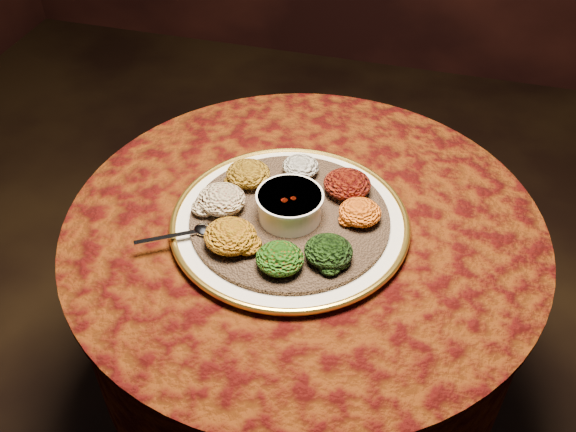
# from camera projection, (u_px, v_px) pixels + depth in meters

# --- Properties ---
(table) EXTENTS (0.96, 0.96, 0.73)m
(table) POSITION_uv_depth(u_px,v_px,m) (303.00, 282.00, 1.40)
(table) COLOR black
(table) RESTS_ON ground
(platter) EXTENTS (0.56, 0.56, 0.02)m
(platter) POSITION_uv_depth(u_px,v_px,m) (290.00, 222.00, 1.26)
(platter) COLOR silver
(platter) RESTS_ON table
(injera) EXTENTS (0.44, 0.44, 0.01)m
(injera) POSITION_uv_depth(u_px,v_px,m) (290.00, 218.00, 1.25)
(injera) COLOR brown
(injera) RESTS_ON platter
(stew_bowl) EXTENTS (0.13, 0.13, 0.05)m
(stew_bowl) POSITION_uv_depth(u_px,v_px,m) (290.00, 204.00, 1.23)
(stew_bowl) COLOR white
(stew_bowl) RESTS_ON injera
(spoon) EXTENTS (0.14, 0.09, 0.01)m
(spoon) POSITION_uv_depth(u_px,v_px,m) (200.00, 231.00, 1.21)
(spoon) COLOR silver
(spoon) RESTS_ON injera
(portion_ayib) EXTENTS (0.08, 0.07, 0.04)m
(portion_ayib) POSITION_uv_depth(u_px,v_px,m) (301.00, 167.00, 1.33)
(portion_ayib) COLOR beige
(portion_ayib) RESTS_ON injera
(portion_kitfo) EXTENTS (0.10, 0.09, 0.05)m
(portion_kitfo) POSITION_uv_depth(u_px,v_px,m) (347.00, 184.00, 1.28)
(portion_kitfo) COLOR black
(portion_kitfo) RESTS_ON injera
(portion_tikil) EXTENTS (0.08, 0.08, 0.04)m
(portion_tikil) POSITION_uv_depth(u_px,v_px,m) (360.00, 212.00, 1.23)
(portion_tikil) COLOR #B2640E
(portion_tikil) RESTS_ON injera
(portion_gomen) EXTENTS (0.09, 0.08, 0.04)m
(portion_gomen) POSITION_uv_depth(u_px,v_px,m) (328.00, 251.00, 1.15)
(portion_gomen) COLOR black
(portion_gomen) RESTS_ON injera
(portion_mixveg) EXTENTS (0.09, 0.08, 0.04)m
(portion_mixveg) POSITION_uv_depth(u_px,v_px,m) (280.00, 258.00, 1.13)
(portion_mixveg) COLOR #A72E0A
(portion_mixveg) RESTS_ON injera
(portion_kik) EXTENTS (0.10, 0.09, 0.05)m
(portion_kik) POSITION_uv_depth(u_px,v_px,m) (230.00, 236.00, 1.17)
(portion_kik) COLOR #9F570E
(portion_kik) RESTS_ON injera
(portion_timatim) EXTENTS (0.10, 0.09, 0.05)m
(portion_timatim) POSITION_uv_depth(u_px,v_px,m) (222.00, 199.00, 1.25)
(portion_timatim) COLOR maroon
(portion_timatim) RESTS_ON injera
(portion_shiro) EXTENTS (0.09, 0.09, 0.04)m
(portion_shiro) POSITION_uv_depth(u_px,v_px,m) (248.00, 174.00, 1.31)
(portion_shiro) COLOR #8E6411
(portion_shiro) RESTS_ON injera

